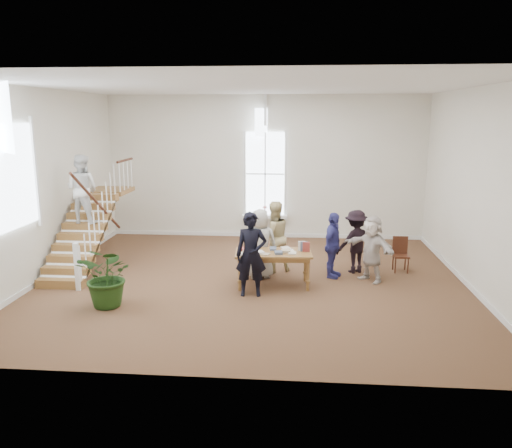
# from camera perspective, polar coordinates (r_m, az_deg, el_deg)

# --- Properties ---
(ground) EXTENTS (10.00, 10.00, 0.00)m
(ground) POSITION_cam_1_polar(r_m,az_deg,el_deg) (11.96, -0.39, -6.54)
(ground) COLOR #4F301F
(ground) RESTS_ON ground
(room_shell) EXTENTS (10.49, 10.00, 10.00)m
(room_shell) POSITION_cam_1_polar(r_m,az_deg,el_deg) (16.07, 1.02, -0.12)
(room_shell) COLOR silver
(room_shell) RESTS_ON ground
(staircase) EXTENTS (1.10, 4.10, 2.92)m
(staircase) POSITION_cam_1_polar(r_m,az_deg,el_deg) (13.35, -19.00, 1.96)
(staircase) COLOR brown
(staircase) RESTS_ON ground
(library_table) EXTENTS (1.79, 1.00, 0.88)m
(library_table) POSITION_cam_1_polar(r_m,az_deg,el_deg) (11.44, 1.92, -3.62)
(library_table) COLOR brown
(library_table) RESTS_ON ground
(police_officer) EXTENTS (0.71, 0.50, 1.85)m
(police_officer) POSITION_cam_1_polar(r_m,az_deg,el_deg) (10.79, -0.55, -3.49)
(police_officer) COLOR black
(police_officer) RESTS_ON ground
(elderly_woman) EXTENTS (0.92, 0.69, 1.69)m
(elderly_woman) POSITION_cam_1_polar(r_m,az_deg,el_deg) (12.01, 0.48, -2.25)
(elderly_woman) COLOR #BAB7AC
(elderly_woman) RESTS_ON ground
(person_yellow) EXTENTS (1.08, 0.99, 1.80)m
(person_yellow) POSITION_cam_1_polar(r_m,az_deg,el_deg) (12.46, 2.03, -1.47)
(person_yellow) COLOR #D0BB82
(person_yellow) RESTS_ON ground
(woman_cluster_a) EXTENTS (0.70, 1.02, 1.60)m
(woman_cluster_a) POSITION_cam_1_polar(r_m,az_deg,el_deg) (12.16, 8.75, -2.42)
(woman_cluster_a) COLOR navy
(woman_cluster_a) RESTS_ON ground
(woman_cluster_b) EXTENTS (1.18, 0.98, 1.59)m
(woman_cluster_b) POSITION_cam_1_polar(r_m,az_deg,el_deg) (12.66, 11.33, -1.97)
(woman_cluster_b) COLOR black
(woman_cluster_b) RESTS_ON ground
(woman_cluster_c) EXTENTS (1.32, 1.41, 1.59)m
(woman_cluster_c) POSITION_cam_1_polar(r_m,az_deg,el_deg) (12.07, 13.08, -2.76)
(woman_cluster_c) COLOR beige
(woman_cluster_c) RESTS_ON ground
(floor_plant) EXTENTS (1.41, 1.31, 1.30)m
(floor_plant) POSITION_cam_1_polar(r_m,az_deg,el_deg) (10.67, -16.48, -5.73)
(floor_plant) COLOR #1A3711
(floor_plant) RESTS_ON ground
(side_chair) EXTENTS (0.39, 0.39, 0.88)m
(side_chair) POSITION_cam_1_polar(r_m,az_deg,el_deg) (13.12, 16.18, -3.13)
(side_chair) COLOR #3E1C11
(side_chair) RESTS_ON ground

